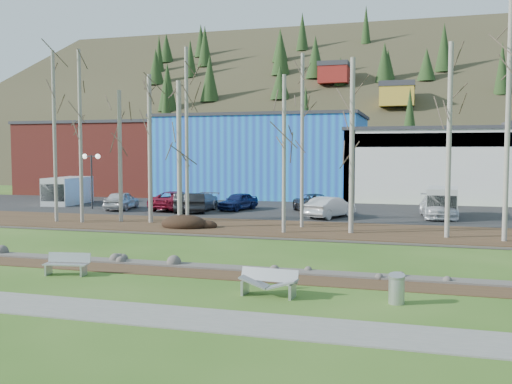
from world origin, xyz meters
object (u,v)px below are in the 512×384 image
(car_2, at_px, (177,200))
(car_7, at_px, (438,206))
(street_lamp, at_px, (91,166))
(litter_bin, at_px, (397,290))
(bench_intact, at_px, (67,264))
(car_4, at_px, (238,201))
(car_0, at_px, (122,200))
(seagull, at_px, (290,284))
(car_5, at_px, (330,207))
(bench_damaged, at_px, (269,283))
(car_8, at_px, (194,202))
(car_3, at_px, (198,202))
(van_grey, at_px, (67,191))
(van_white, at_px, (442,203))
(car_6, at_px, (313,203))
(car_1, at_px, (184,202))

(car_2, distance_m, car_7, 19.09)
(street_lamp, xyz_separation_m, car_7, (25.82, 1.15, -2.61))
(litter_bin, bearing_deg, bench_intact, 176.42)
(car_4, bearing_deg, car_0, -150.45)
(car_2, bearing_deg, car_7, -173.95)
(seagull, xyz_separation_m, car_5, (-1.65, 19.82, 0.70))
(car_7, bearing_deg, bench_damaged, -109.41)
(seagull, height_order, car_8, car_8)
(bench_intact, relative_size, car_3, 0.37)
(car_2, relative_size, van_grey, 0.96)
(car_2, bearing_deg, van_white, -173.14)
(street_lamp, distance_m, car_6, 17.43)
(litter_bin, bearing_deg, car_3, 124.60)
(street_lamp, height_order, car_6, street_lamp)
(van_grey, bearing_deg, van_white, -9.47)
(seagull, xyz_separation_m, car_8, (-11.90, 20.73, 0.69))
(car_1, xyz_separation_m, van_grey, (-12.01, 2.83, 0.44))
(car_2, distance_m, car_8, 2.09)
(car_5, bearing_deg, car_0, 19.46)
(car_0, bearing_deg, van_grey, -30.83)
(bench_intact, relative_size, litter_bin, 2.05)
(car_5, distance_m, car_7, 7.28)
(car_7, distance_m, van_grey, 30.11)
(litter_bin, height_order, car_1, car_1)
(car_2, bearing_deg, car_8, 157.74)
(car_3, relative_size, car_5, 1.06)
(car_4, bearing_deg, car_8, -124.28)
(car_8, bearing_deg, bench_damaged, 95.13)
(litter_bin, bearing_deg, van_white, 84.74)
(bench_intact, distance_m, car_0, 23.13)
(street_lamp, xyz_separation_m, car_5, (18.82, -0.87, -2.66))
(litter_bin, relative_size, car_0, 0.20)
(car_2, height_order, car_4, car_2)
(bench_intact, relative_size, car_4, 0.44)
(street_lamp, distance_m, car_8, 8.98)
(car_5, bearing_deg, car_2, 14.08)
(bench_intact, bearing_deg, van_white, 48.66)
(car_3, height_order, car_7, car_7)
(car_8, xyz_separation_m, van_white, (17.54, 1.38, 0.31))
(car_6, bearing_deg, car_1, -10.92)
(car_8, height_order, van_white, van_white)
(car_7, height_order, car_8, car_7)
(car_0, bearing_deg, car_4, -174.74)
(litter_bin, relative_size, car_4, 0.21)
(seagull, relative_size, car_1, 0.09)
(bench_intact, bearing_deg, car_0, 105.22)
(street_lamp, height_order, car_4, street_lamp)
(street_lamp, xyz_separation_m, car_6, (17.07, 2.27, -2.68))
(seagull, xyz_separation_m, street_lamp, (-20.48, 20.69, 3.36))
(seagull, distance_m, car_0, 27.51)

